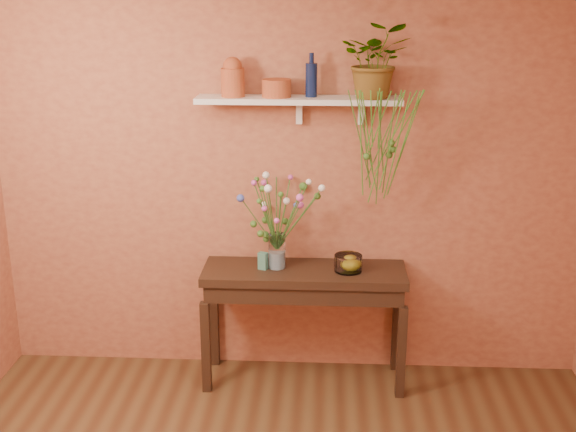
# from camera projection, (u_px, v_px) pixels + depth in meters

# --- Properties ---
(room) EXTENTS (4.04, 4.04, 2.70)m
(room) POSITION_uv_depth(u_px,v_px,m) (268.00, 304.00, 3.03)
(room) COLOR #533A20
(room) RESTS_ON ground
(sideboard) EXTENTS (1.34, 0.43, 0.82)m
(sideboard) POSITION_uv_depth(u_px,v_px,m) (304.00, 286.00, 4.90)
(sideboard) COLOR #311D14
(sideboard) RESTS_ON ground
(wall_shelf) EXTENTS (1.30, 0.24, 0.19)m
(wall_shelf) POSITION_uv_depth(u_px,v_px,m) (300.00, 101.00, 4.65)
(wall_shelf) COLOR white
(wall_shelf) RESTS_ON room
(terracotta_jug) EXTENTS (0.15, 0.15, 0.25)m
(terracotta_jug) POSITION_uv_depth(u_px,v_px,m) (233.00, 78.00, 4.62)
(terracotta_jug) COLOR #B44026
(terracotta_jug) RESTS_ON wall_shelf
(terracotta_pot) EXTENTS (0.23, 0.23, 0.11)m
(terracotta_pot) POSITION_uv_depth(u_px,v_px,m) (276.00, 88.00, 4.62)
(terracotta_pot) COLOR #B44026
(terracotta_pot) RESTS_ON wall_shelf
(blue_bottle) EXTENTS (0.10, 0.10, 0.27)m
(blue_bottle) POSITION_uv_depth(u_px,v_px,m) (311.00, 79.00, 4.62)
(blue_bottle) COLOR #0D183D
(blue_bottle) RESTS_ON wall_shelf
(spider_plant) EXTENTS (0.44, 0.39, 0.46)m
(spider_plant) POSITION_uv_depth(u_px,v_px,m) (376.00, 60.00, 4.52)
(spider_plant) COLOR #3D6B25
(spider_plant) RESTS_ON wall_shelf
(plant_fronds) EXTENTS (0.46, 0.34, 0.75)m
(plant_fronds) POSITION_uv_depth(u_px,v_px,m) (383.00, 143.00, 4.51)
(plant_fronds) COLOR #3D6B25
(plant_fronds) RESTS_ON wall_shelf
(glass_vase) EXTENTS (0.11, 0.11, 0.24)m
(glass_vase) POSITION_uv_depth(u_px,v_px,m) (277.00, 253.00, 4.87)
(glass_vase) COLOR white
(glass_vase) RESTS_ON sideboard
(bouquet) EXTENTS (0.56, 0.51, 0.51)m
(bouquet) POSITION_uv_depth(u_px,v_px,m) (278.00, 204.00, 4.77)
(bouquet) COLOR #386B28
(bouquet) RESTS_ON glass_vase
(glass_bowl) EXTENTS (0.18, 0.18, 0.11)m
(glass_bowl) POSITION_uv_depth(u_px,v_px,m) (348.00, 264.00, 4.82)
(glass_bowl) COLOR white
(glass_bowl) RESTS_ON sideboard
(lemon) EXTENTS (0.08, 0.08, 0.08)m
(lemon) POSITION_uv_depth(u_px,v_px,m) (350.00, 264.00, 4.84)
(lemon) COLOR gold
(lemon) RESTS_ON glass_bowl
(carton) EXTENTS (0.07, 0.06, 0.11)m
(carton) POSITION_uv_depth(u_px,v_px,m) (263.00, 261.00, 4.85)
(carton) COLOR #34617D
(carton) RESTS_ON sideboard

